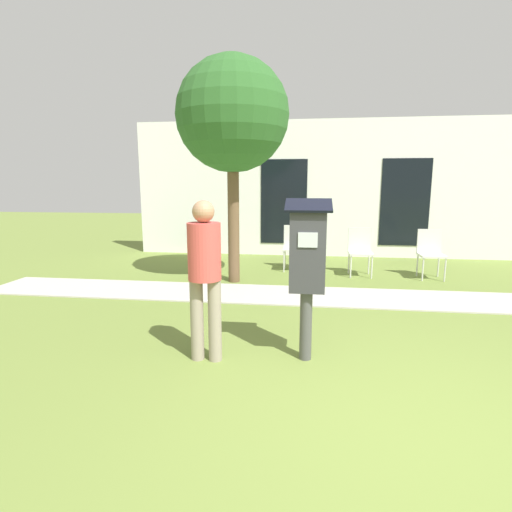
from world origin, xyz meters
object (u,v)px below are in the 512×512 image
at_px(outdoor_chair_middle, 360,248).
at_px(outdoor_chair_right, 431,250).
at_px(outdoor_chair_left, 294,244).
at_px(person_standing, 205,269).
at_px(parking_meter, 307,259).

bearing_deg(outdoor_chair_middle, outdoor_chair_right, 5.96).
bearing_deg(outdoor_chair_middle, outdoor_chair_left, 174.28).
height_order(person_standing, outdoor_chair_left, person_standing).
bearing_deg(person_standing, outdoor_chair_middle, 101.87).
bearing_deg(outdoor_chair_left, outdoor_chair_right, -5.16).
relative_size(person_standing, outdoor_chair_left, 1.76).
xyz_separation_m(outdoor_chair_left, outdoor_chair_middle, (1.26, -0.33, 0.00)).
height_order(outdoor_chair_left, outdoor_chair_middle, same).
xyz_separation_m(outdoor_chair_middle, outdoor_chair_right, (1.26, -0.06, 0.00)).
relative_size(outdoor_chair_middle, outdoor_chair_right, 1.00).
xyz_separation_m(parking_meter, outdoor_chair_middle, (0.99, 3.91, -0.49)).
relative_size(outdoor_chair_left, outdoor_chair_right, 1.00).
distance_m(parking_meter, outdoor_chair_middle, 4.06).
bearing_deg(outdoor_chair_left, parking_meter, -82.58).
height_order(parking_meter, outdoor_chair_middle, parking_meter).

